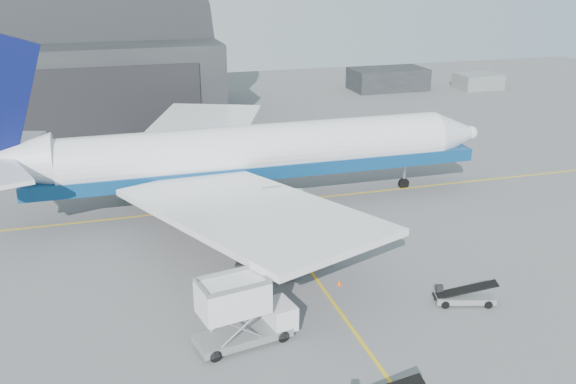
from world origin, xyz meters
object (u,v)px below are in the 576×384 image
object	(u,v)px
airliner	(238,155)
belt_loader_b	(464,297)
pushback_tug	(268,264)
catering_truck	(242,312)

from	to	relation	value
airliner	belt_loader_b	world-z (taller)	airliner
airliner	pushback_tug	size ratio (longest dim) A/B	10.37
airliner	belt_loader_b	size ratio (longest dim) A/B	11.68
catering_truck	pushback_tug	xyz separation A→B (m)	(4.12, 9.10, -1.48)
catering_truck	airliner	bearing A→B (deg)	66.97
catering_truck	belt_loader_b	bearing A→B (deg)	-9.50
pushback_tug	catering_truck	bearing A→B (deg)	-91.13
catering_truck	pushback_tug	distance (m)	10.10
pushback_tug	airliner	bearing A→B (deg)	109.25
belt_loader_b	catering_truck	bearing A→B (deg)	-162.32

